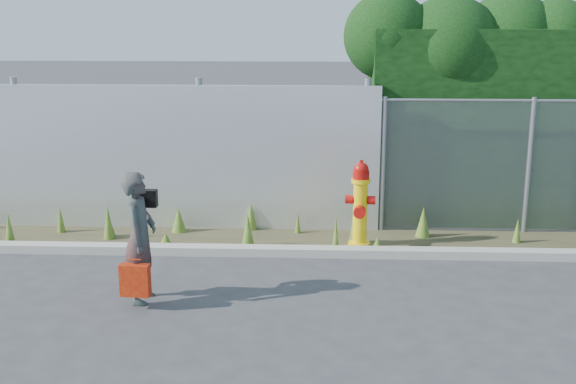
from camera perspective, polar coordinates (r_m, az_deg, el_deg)
The scene contains 8 objects.
ground at distance 8.25m, azimuth 1.68°, elevation -9.17°, with size 80.00×80.00×0.00m, color #373739.
curb at distance 9.91m, azimuth 1.84°, elevation -4.72°, with size 16.00×0.22×0.12m, color #A49F94.
weed_strip at distance 10.52m, azimuth 1.07°, elevation -3.14°, with size 16.00×1.32×0.54m.
corrugated_fence at distance 11.31m, azimuth -14.74°, elevation 2.66°, with size 8.50×0.21×2.30m.
fire_hydrant at distance 10.17m, azimuth 5.73°, elevation -1.05°, with size 0.42×0.38×1.26m.
woman at distance 8.38m, azimuth -11.63°, elevation -3.52°, with size 0.56×0.37×1.53m, color #0E5D55.
red_tote_bag at distance 8.27m, azimuth -11.99°, elevation -6.83°, with size 0.33×0.12×0.44m.
black_shoulder_bag at distance 8.45m, azimuth -11.20°, elevation -0.49°, with size 0.27×0.11×0.20m.
Camera 1 is at (0.09, -7.58, 3.28)m, focal length 45.00 mm.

